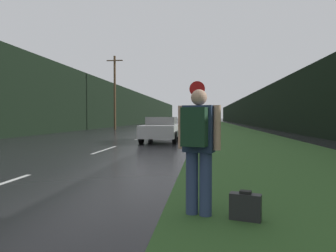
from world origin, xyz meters
name	(u,v)px	position (x,y,z in m)	size (l,w,h in m)	color
grass_verge	(223,128)	(6.56, 40.00, 0.01)	(6.00, 240.00, 0.02)	#2D5123
lane_stripe_c	(105,150)	(0.00, 12.47, 0.00)	(0.12, 3.00, 0.01)	silver
lane_stripe_d	(140,138)	(0.00, 19.47, 0.00)	(0.12, 3.00, 0.01)	silver
treeline_far_side	(123,107)	(-9.56, 50.00, 3.08)	(2.00, 140.00, 6.17)	black
treeline_near_side	(257,110)	(12.56, 50.00, 2.55)	(2.00, 140.00, 5.10)	black
utility_pole_far	(115,92)	(-5.60, 32.29, 4.17)	(1.80, 0.24, 8.07)	#4C3823
stop_sign	(197,109)	(3.86, 12.53, 1.70)	(0.63, 0.07, 2.83)	slate
hitchhiker_with_backpack	(198,144)	(4.06, 4.44, 1.01)	(0.59, 0.50, 1.76)	navy
suitcase	(245,207)	(4.68, 4.33, 0.19)	(0.43, 0.26, 0.41)	#232326
car_passing_near	(162,129)	(1.78, 16.93, 0.71)	(1.94, 4.36, 1.38)	#BCBCBC
car_passing_far	(187,122)	(1.78, 41.26, 0.74)	(1.84, 4.11, 1.46)	#4C514C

